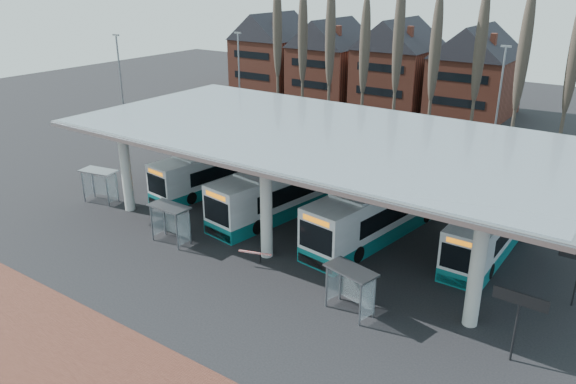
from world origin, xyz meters
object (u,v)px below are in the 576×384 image
Objects in this scene: bus_2 at (381,210)px; shelter_0 at (100,178)px; bus_0 at (219,169)px; shelter_1 at (171,215)px; bus_1 at (287,189)px; bus_3 at (492,226)px; shelter_2 at (352,280)px.

bus_2 reaches higher than shelter_0.
bus_0 is 4.11× the size of shelter_0.
bus_2 is 4.87× the size of shelter_1.
bus_0 is 9.59m from shelter_1.
shelter_0 is 9.15m from shelter_1.
bus_1 is 13.51m from bus_3.
bus_0 is 6.99m from bus_1.
bus_0 reaches higher than shelter_1.
shelter_0 reaches higher than shelter_2.
bus_3 is at bearing 11.79° from bus_0.
shelter_0 is at bearing -118.24° from bus_0.
bus_3 is at bearing 7.79° from shelter_0.
bus_2 is at bearing 41.01° from shelter_1.
bus_1 is 13.49m from shelter_0.
bus_1 is at bearing 16.46° from shelter_0.
shelter_2 is (12.74, -0.44, -0.04)m from shelter_1.
bus_0 is 0.89× the size of bus_2.
bus_2 is (13.91, -0.41, 0.18)m from bus_0.
shelter_2 is at bearing -16.54° from shelter_0.
bus_3 is 4.01× the size of shelter_0.
bus_0 is 13.91m from bus_2.
shelter_1 is (8.98, -1.73, 0.01)m from shelter_0.
bus_0 is 0.91× the size of bus_1.
bus_2 reaches higher than bus_0.
bus_2 is 12.99m from shelter_1.
bus_1 reaches higher than shelter_2.
shelter_2 is (9.73, -8.36, 0.11)m from bus_1.
bus_3 is (20.25, 1.51, -0.01)m from bus_0.
bus_0 is 1.02× the size of bus_3.
bus_3 reaches higher than shelter_0.
bus_3 is (6.34, 1.92, -0.19)m from bus_2.
bus_0 is 4.34× the size of shelter_1.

